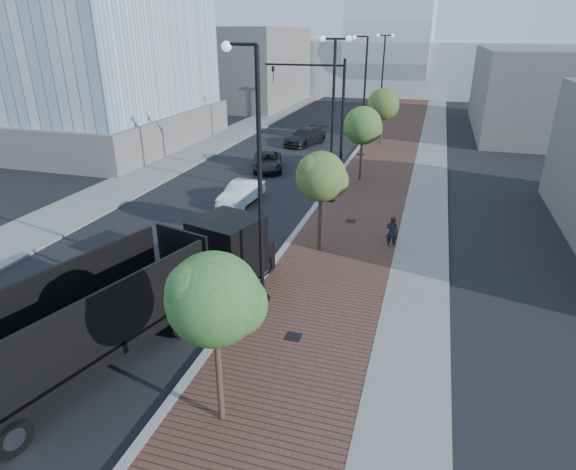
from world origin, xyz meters
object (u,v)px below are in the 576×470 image
(white_sedan, at_px, (241,193))
(dark_car_mid, at_px, (268,162))
(pedestrian, at_px, (392,232))
(dump_truck, at_px, (168,287))

(white_sedan, xyz_separation_m, dark_car_mid, (-0.98, 7.61, -0.04))
(white_sedan, relative_size, dark_car_mid, 0.89)
(white_sedan, xyz_separation_m, pedestrian, (9.17, -3.80, 0.12))
(dump_truck, bearing_deg, white_sedan, 115.67)
(dark_car_mid, distance_m, pedestrian, 15.27)
(dump_truck, xyz_separation_m, white_sedan, (-2.30, 12.40, -0.68))
(pedestrian, bearing_deg, dump_truck, 57.70)
(pedestrian, bearing_deg, dark_car_mid, -42.05)
(dump_truck, bearing_deg, dark_car_mid, 114.49)
(pedestrian, bearing_deg, white_sedan, -16.24)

